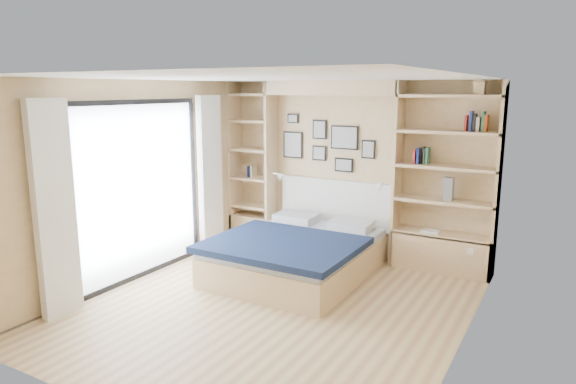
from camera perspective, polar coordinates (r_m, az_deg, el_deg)
The scene contains 8 objects.
ground at distance 5.89m, azimuth -1.52°, elevation -12.50°, with size 4.50×4.50×0.00m, color tan.
room_shell at distance 7.03m, azimuth 2.14°, elevation 0.64°, with size 4.50×4.50×4.50m.
bed at distance 6.75m, azimuth 1.06°, elevation -6.78°, with size 1.82×2.34×1.07m.
photo_gallery at distance 7.61m, azimuth 4.17°, elevation 5.44°, with size 1.48×0.02×0.82m.
reading_lamps at distance 7.41m, azimuth 4.44°, elevation 1.35°, with size 1.92×0.12×0.15m.
shelf_decor at distance 6.89m, azimuth 16.52°, elevation 5.37°, with size 3.50×0.23×2.03m.
deck at distance 8.23m, azimuth -23.66°, elevation -6.46°, with size 3.20×4.00×0.05m, color brown.
deck_chair at distance 8.86m, azimuth -17.63°, elevation -2.36°, with size 0.68×0.87×0.77m.
Camera 1 is at (2.79, -4.61, 2.38)m, focal length 32.00 mm.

